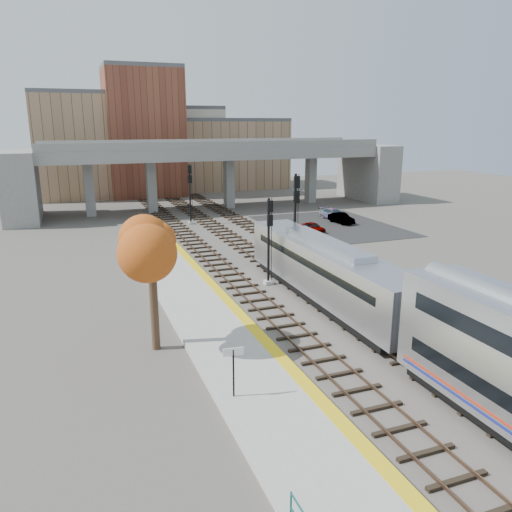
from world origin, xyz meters
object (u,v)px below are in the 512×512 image
object	(u,v)px
signal_mast_near	(269,244)
signal_mast_far	(190,195)
car_b	(341,218)
car_c	(334,214)
tree	(151,248)
car_a	(313,227)
signal_mast_mid	(295,219)
locomotive	(325,270)

from	to	relation	value
signal_mast_near	signal_mast_far	size ratio (longest dim) A/B	0.92
signal_mast_far	car_b	xyz separation A→B (m)	(17.05, -6.14, -2.89)
signal_mast_far	car_c	xyz separation A→B (m)	(17.61, -3.30, -2.88)
tree	car_a	world-z (taller)	tree
signal_mast_mid	car_c	world-z (taller)	signal_mast_mid
signal_mast_mid	car_a	world-z (taller)	signal_mast_mid
signal_mast_near	car_b	bearing A→B (deg)	47.47
signal_mast_far	car_c	distance (m)	18.14
signal_mast_near	car_a	distance (m)	19.52
signal_mast_near	car_b	size ratio (longest dim) A/B	1.71
signal_mast_near	signal_mast_mid	bearing A→B (deg)	45.72
signal_mast_far	locomotive	bearing A→B (deg)	-85.94
signal_mast_mid	car_b	distance (m)	19.63
signal_mast_mid	car_b	size ratio (longest dim) A/B	2.04
signal_mast_near	car_c	bearing A→B (deg)	50.58
tree	signal_mast_far	bearing A→B (deg)	73.29
car_b	signal_mast_near	bearing A→B (deg)	-139.61
signal_mast_far	tree	xyz separation A→B (m)	(-9.85, -32.80, 2.05)
signal_mast_mid	tree	size ratio (longest dim) A/B	1.03
signal_mast_near	tree	distance (m)	12.97
tree	locomotive	bearing A→B (deg)	15.03
signal_mast_near	locomotive	bearing A→B (deg)	-66.67
locomotive	car_a	size ratio (longest dim) A/B	6.11
car_a	car_b	bearing A→B (deg)	14.54
signal_mast_far	car_b	size ratio (longest dim) A/B	1.87
signal_mast_mid	car_c	bearing A→B (deg)	51.89
signal_mast_near	signal_mast_far	distance (m)	24.72
signal_mast_near	signal_mast_mid	world-z (taller)	signal_mast_mid
car_b	car_a	bearing A→B (deg)	-156.79
locomotive	signal_mast_far	xyz separation A→B (m)	(-2.10, 29.59, 1.28)
car_c	car_b	bearing A→B (deg)	-112.18
signal_mast_mid	car_b	xyz separation A→B (m)	(12.95, 14.38, -3.32)
signal_mast_near	signal_mast_far	xyz separation A→B (m)	(-0.00, 24.72, 0.41)
signal_mast_far	car_c	world-z (taller)	signal_mast_far
car_a	signal_mast_far	bearing A→B (deg)	125.74
locomotive	car_c	size ratio (longest dim) A/B	4.30
car_b	signal_mast_mid	bearing A→B (deg)	-139.08
signal_mast_mid	car_c	distance (m)	22.14
signal_mast_far	car_b	distance (m)	18.35
signal_mast_far	car_c	size ratio (longest dim) A/B	1.61
tree	car_a	size ratio (longest dim) A/B	2.42
signal_mast_mid	tree	distance (m)	18.66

